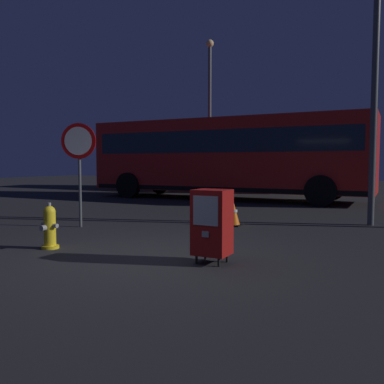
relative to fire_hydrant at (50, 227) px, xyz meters
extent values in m
plane|color=#262628|center=(1.62, 0.10, -0.35)|extent=(60.00, 60.00, 0.00)
cylinder|color=yellow|center=(0.00, 0.00, -0.33)|extent=(0.28, 0.28, 0.05)
cylinder|color=yellow|center=(0.00, 0.00, -0.03)|extent=(0.19, 0.19, 0.55)
sphere|color=yellow|center=(0.00, 0.00, 0.25)|extent=(0.19, 0.19, 0.19)
cylinder|color=gray|center=(0.00, 0.00, 0.37)|extent=(0.06, 0.06, 0.05)
cylinder|color=gray|center=(0.00, -0.13, 0.00)|extent=(0.09, 0.08, 0.09)
cylinder|color=gray|center=(-0.13, 0.00, 0.03)|extent=(0.07, 0.07, 0.07)
cylinder|color=gray|center=(0.13, 0.00, 0.03)|extent=(0.07, 0.07, 0.07)
cylinder|color=black|center=(2.56, 0.21, -0.29)|extent=(0.04, 0.04, 0.12)
cylinder|color=black|center=(2.90, 0.21, -0.29)|extent=(0.04, 0.04, 0.12)
cylinder|color=black|center=(2.56, 0.49, -0.29)|extent=(0.04, 0.04, 0.12)
cylinder|color=black|center=(2.90, 0.49, -0.29)|extent=(0.04, 0.04, 0.12)
cube|color=#9E1411|center=(2.73, 0.35, 0.22)|extent=(0.48, 0.40, 0.90)
cube|color=#B2B7BF|center=(2.73, 0.14, 0.40)|extent=(0.36, 0.01, 0.40)
cube|color=gray|center=(2.73, 0.14, 0.08)|extent=(0.10, 0.02, 0.08)
cylinder|color=#4C4F54|center=(-1.15, 1.94, 0.75)|extent=(0.06, 0.06, 2.20)
cylinder|color=red|center=(-1.15, 1.92, 1.50)|extent=(0.71, 0.31, 0.76)
cylinder|color=white|center=(-1.15, 1.91, 1.50)|extent=(0.56, 0.23, 0.60)
cube|color=black|center=(1.71, 3.66, -0.34)|extent=(0.36, 0.36, 0.03)
cone|color=orange|center=(1.71, 3.66, -0.07)|extent=(0.28, 0.28, 0.50)
cylinder|color=white|center=(1.71, 3.66, -0.02)|extent=(0.17, 0.17, 0.06)
cube|color=red|center=(-1.06, 9.78, 1.32)|extent=(10.56, 2.75, 2.65)
cube|color=#1E2838|center=(-1.06, 9.78, 1.80)|extent=(9.93, 2.76, 0.80)
cube|color=black|center=(-1.06, 9.78, 0.10)|extent=(10.35, 2.76, 0.16)
cylinder|color=black|center=(2.64, 8.62, 0.15)|extent=(1.01, 0.30, 1.00)
cylinder|color=black|center=(2.58, 11.11, 0.15)|extent=(1.01, 0.30, 1.00)
cylinder|color=black|center=(-4.70, 8.44, 0.15)|extent=(1.01, 0.30, 1.00)
cylinder|color=black|center=(-4.76, 10.94, 0.15)|extent=(1.01, 0.30, 1.00)
cube|color=gold|center=(-4.89, 14.34, 1.32)|extent=(10.53, 2.63, 2.65)
cube|color=#1E2838|center=(-4.89, 14.34, 1.80)|extent=(9.90, 2.64, 0.80)
cube|color=black|center=(-4.89, 14.34, 0.10)|extent=(10.32, 2.64, 0.16)
cylinder|color=black|center=(-1.20, 13.13, 0.15)|extent=(1.00, 0.29, 1.00)
cylinder|color=black|center=(-1.23, 15.63, 0.15)|extent=(1.00, 0.29, 1.00)
cylinder|color=black|center=(-8.55, 13.04, 0.15)|extent=(1.00, 0.29, 1.00)
cylinder|color=black|center=(-8.58, 15.54, 0.15)|extent=(1.00, 0.29, 1.00)
cylinder|color=#4C4F54|center=(-2.40, 11.06, 2.77)|extent=(0.14, 0.14, 6.23)
sphere|color=#FFD18C|center=(-2.40, 11.06, 5.98)|extent=(0.32, 0.32, 0.32)
cylinder|color=#4C4F54|center=(4.38, 5.15, 2.87)|extent=(0.14, 0.14, 6.44)
camera|label=1|loc=(5.12, -4.76, 1.03)|focal=38.60mm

